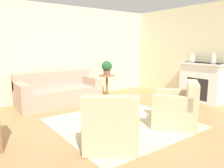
% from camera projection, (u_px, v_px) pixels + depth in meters
% --- Properties ---
extents(ground_plane, '(16.00, 16.00, 0.00)m').
position_uv_depth(ground_plane, '(122.00, 123.00, 4.62)').
color(ground_plane, '#AD7F51').
extents(wall_back, '(9.67, 0.12, 2.80)m').
position_uv_depth(wall_back, '(63.00, 53.00, 6.67)').
color(wall_back, beige).
rests_on(wall_back, ground_plane).
extents(wall_right, '(0.12, 10.37, 2.80)m').
position_uv_depth(wall_right, '(210.00, 53.00, 6.27)').
color(wall_right, beige).
rests_on(wall_right, ground_plane).
extents(rug, '(2.64, 2.55, 0.01)m').
position_uv_depth(rug, '(122.00, 123.00, 4.62)').
color(rug, beige).
rests_on(rug, ground_plane).
extents(couch, '(2.24, 0.93, 0.89)m').
position_uv_depth(couch, '(59.00, 93.00, 6.07)').
color(couch, tan).
rests_on(couch, ground_plane).
extents(armchair_left, '(1.16, 1.17, 0.90)m').
position_uv_depth(armchair_left, '(111.00, 127.00, 3.46)').
color(armchair_left, '#C6B289').
rests_on(armchair_left, rug).
extents(armchair_right, '(1.16, 1.17, 0.90)m').
position_uv_depth(armchair_right, '(178.00, 109.00, 4.45)').
color(armchair_right, '#C6B289').
rests_on(armchair_right, rug).
extents(ottoman_table, '(0.78, 0.78, 0.44)m').
position_uv_depth(ottoman_table, '(114.00, 109.00, 4.69)').
color(ottoman_table, tan).
rests_on(ottoman_table, rug).
extents(side_table, '(0.51, 0.51, 0.72)m').
position_uv_depth(side_table, '(107.00, 82.00, 6.80)').
color(side_table, olive).
rests_on(side_table, ground_plane).
extents(fireplace, '(0.44, 1.31, 1.13)m').
position_uv_depth(fireplace, '(201.00, 81.00, 6.33)').
color(fireplace, white).
rests_on(fireplace, ground_plane).
extents(vase_mantel_near, '(0.20, 0.20, 0.26)m').
position_uv_depth(vase_mantel_near, '(192.00, 59.00, 6.47)').
color(vase_mantel_near, silver).
rests_on(vase_mantel_near, fireplace).
extents(vase_mantel_far, '(0.15, 0.15, 0.31)m').
position_uv_depth(vase_mantel_far, '(213.00, 59.00, 5.94)').
color(vase_mantel_far, silver).
rests_on(vase_mantel_far, fireplace).
extents(potted_plant_on_side_table, '(0.32, 0.32, 0.44)m').
position_uv_depth(potted_plant_on_side_table, '(107.00, 67.00, 6.71)').
color(potted_plant_on_side_table, brown).
rests_on(potted_plant_on_side_table, side_table).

